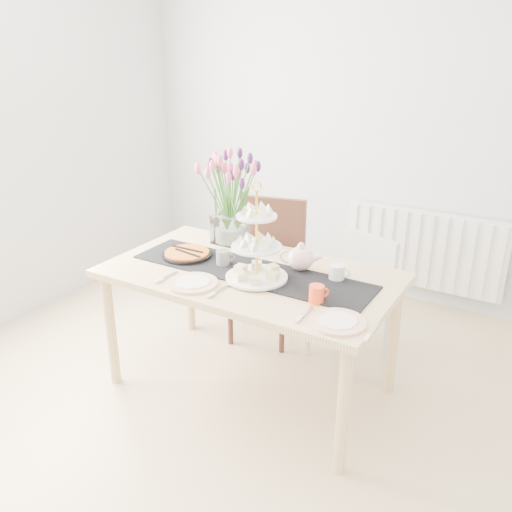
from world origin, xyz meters
The scene contains 15 objects.
room_shell centered at (0.00, 0.00, 1.30)m, with size 4.50×4.50×4.50m.
radiator centered at (0.50, 2.19, 0.45)m, with size 1.20×0.08×0.60m, color white.
dining_table centered at (-0.07, 0.56, 0.67)m, with size 1.60×0.90×0.75m.
chair_brown centered at (-0.32, 1.21, 0.55)m, with size 0.56×0.56×0.94m.
chair_white centered at (0.33, 1.24, 0.46)m, with size 0.50×0.50×0.80m.
table_runner centered at (-0.07, 0.56, 0.75)m, with size 1.40×0.35×0.01m, color black.
tulip_vase centered at (-0.42, 0.90, 1.12)m, with size 0.67×0.67×0.58m.
cake_stand centered at (0.02, 0.49, 0.89)m, with size 0.33×0.33×0.49m.
teapot centered at (0.17, 0.72, 0.82)m, with size 0.24×0.19×0.15m, color white, non-canonical shape.
cream_jug centered at (0.39, 0.71, 0.79)m, with size 0.08×0.08×0.08m, color silver.
tart_tin centered at (-0.50, 0.55, 0.77)m, with size 0.29×0.29×0.04m.
mug_grey centered at (-0.25, 0.56, 0.79)m, with size 0.08×0.08×0.09m, color slate.
mug_orange centered at (0.41, 0.41, 0.79)m, with size 0.07×0.07×0.09m, color #FB441B.
plate_left centered at (-0.24, 0.27, 0.76)m, with size 0.27×0.27×0.01m, color white.
plate_right centered at (0.58, 0.27, 0.76)m, with size 0.26×0.26×0.01m, color white.
Camera 1 is at (1.36, -1.78, 1.95)m, focal length 38.00 mm.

